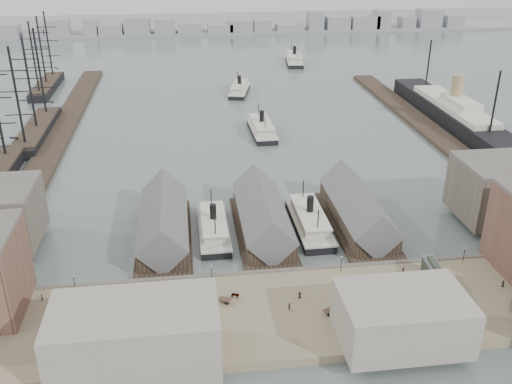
{
  "coord_description": "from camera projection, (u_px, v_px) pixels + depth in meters",
  "views": [
    {
      "loc": [
        -19.22,
        -115.78,
        74.63
      ],
      "look_at": [
        0.0,
        30.0,
        6.0
      ],
      "focal_mm": 40.0,
      "sensor_mm": 36.0,
      "label": 1
    }
  ],
  "objects": [
    {
      "name": "lamp_post_near_e",
      "position": [
        341.0,
        261.0,
        131.35
      ],
      "size": [
        0.44,
        0.44,
        3.92
      ],
      "color": "black",
      "rests_on": "quay"
    },
    {
      "name": "ferry_shed_east",
      "position": [
        357.0,
        212.0,
        154.14
      ],
      "size": [
        14.0,
        42.0,
        12.6
      ],
      "color": "#2D231C",
      "rests_on": "ground"
    },
    {
      "name": "lamp_post_far_w",
      "position": [
        74.0,
        280.0,
        124.25
      ],
      "size": [
        0.44,
        0.44,
        3.92
      ],
      "color": "black",
      "rests_on": "quay"
    },
    {
      "name": "ground",
      "position": [
        272.0,
        266.0,
        137.86
      ],
      "size": [
        900.0,
        900.0,
        0.0
      ],
      "primitive_type": "plane",
      "color": "#53605F",
      "rests_on": "ground"
    },
    {
      "name": "west_wharf",
      "position": [
        57.0,
        138.0,
        219.3
      ],
      "size": [
        10.0,
        220.0,
        1.6
      ],
      "primitive_type": "cube",
      "color": "#2D231C",
      "rests_on": "ground"
    },
    {
      "name": "pedestrian_8",
      "position": [
        423.0,
        275.0,
        129.31
      ],
      "size": [
        0.52,
        0.97,
        1.58
      ],
      "primitive_type": "imported",
      "rotation": [
        0.0,
        0.0,
        4.56
      ],
      "color": "black",
      "rests_on": "quay"
    },
    {
      "name": "horse_cart_left",
      "position": [
        143.0,
        298.0,
        121.44
      ],
      "size": [
        4.7,
        3.32,
        1.51
      ],
      "rotation": [
        0.0,
        0.0,
        1.09
      ],
      "color": "black",
      "rests_on": "quay"
    },
    {
      "name": "lamp_post_near_w",
      "position": [
        211.0,
        270.0,
        127.8
      ],
      "size": [
        0.44,
        0.44,
        3.92
      ],
      "color": "black",
      "rests_on": "quay"
    },
    {
      "name": "pedestrian_3",
      "position": [
        183.0,
        334.0,
        110.73
      ],
      "size": [
        0.99,
        0.86,
        1.6
      ],
      "primitive_type": "imported",
      "rotation": [
        0.0,
        0.0,
        0.62
      ],
      "color": "black",
      "rests_on": "quay"
    },
    {
      "name": "pedestrian_5",
      "position": [
        289.0,
        307.0,
        118.54
      ],
      "size": [
        0.78,
        0.77,
        1.74
      ],
      "primitive_type": "imported",
      "rotation": [
        0.0,
        0.0,
        3.85
      ],
      "color": "black",
      "rests_on": "quay"
    },
    {
      "name": "ferry_shed_center",
      "position": [
        262.0,
        217.0,
        151.06
      ],
      "size": [
        14.0,
        42.0,
        12.6
      ],
      "color": "#2D231C",
      "rests_on": "ground"
    },
    {
      "name": "pedestrian_7",
      "position": [
        416.0,
        308.0,
        117.98
      ],
      "size": [
        1.15,
        1.24,
        1.68
      ],
      "primitive_type": "imported",
      "rotation": [
        0.0,
        0.0,
        5.35
      ],
      "color": "black",
      "rests_on": "quay"
    },
    {
      "name": "lamp_post_far_e",
      "position": [
        465.0,
        252.0,
        134.91
      ],
      "size": [
        0.44,
        0.44,
        3.92
      ],
      "color": "black",
      "rests_on": "quay"
    },
    {
      "name": "ferry_open_near",
      "position": [
        262.0,
        128.0,
        225.01
      ],
      "size": [
        9.18,
        28.29,
        10.03
      ],
      "rotation": [
        0.0,
        0.0,
        0.03
      ],
      "color": "black",
      "rests_on": "ground"
    },
    {
      "name": "warehouse_east_back",
      "position": [
        510.0,
        190.0,
        155.37
      ],
      "size": [
        28.0,
        20.0,
        15.0
      ],
      "primitive_type": "cube",
      "color": "#60564C",
      "rests_on": "east_land"
    },
    {
      "name": "ferry_docked_east",
      "position": [
        309.0,
        221.0,
        154.26
      ],
      "size": [
        8.54,
        28.45,
        10.16
      ],
      "color": "black",
      "rests_on": "ground"
    },
    {
      "name": "ocean_steamer",
      "position": [
        453.0,
        113.0,
        236.61
      ],
      "size": [
        13.86,
        101.28,
        20.26
      ],
      "color": "black",
      "rests_on": "ground"
    },
    {
      "name": "east_wharf",
      "position": [
        430.0,
        130.0,
        227.62
      ],
      "size": [
        10.0,
        180.0,
        1.6
      ],
      "primitive_type": "cube",
      "color": "#2D231C",
      "rests_on": "ground"
    },
    {
      "name": "seawall",
      "position": [
        276.0,
        274.0,
        132.7
      ],
      "size": [
        180.0,
        1.2,
        2.3
      ],
      "primitive_type": "cube",
      "color": "#59544C",
      "rests_on": "ground"
    },
    {
      "name": "tram",
      "position": [
        435.0,
        276.0,
        126.84
      ],
      "size": [
        3.8,
        11.53,
        4.04
      ],
      "rotation": [
        0.0,
        0.0,
        -0.08
      ],
      "color": "black",
      "rests_on": "quay"
    },
    {
      "name": "pedestrian_9",
      "position": [
        503.0,
        284.0,
        126.28
      ],
      "size": [
        0.61,
        0.84,
        1.59
      ],
      "primitive_type": "imported",
      "rotation": [
        0.0,
        0.0,
        4.58
      ],
      "color": "black",
      "rests_on": "quay"
    },
    {
      "name": "far_shore",
      "position": [
        201.0,
        28.0,
        436.15
      ],
      "size": [
        500.0,
        40.0,
        15.72
      ],
      "color": "gray",
      "rests_on": "ground"
    },
    {
      "name": "horse_cart_right",
      "position": [
        340.0,
        312.0,
        116.91
      ],
      "size": [
        4.85,
        2.89,
        1.63
      ],
      "rotation": [
        0.0,
        0.0,
        1.88
      ],
      "color": "black",
      "rests_on": "quay"
    },
    {
      "name": "ferry_shed_west",
      "position": [
        163.0,
        223.0,
        147.98
      ],
      "size": [
        14.0,
        42.0,
        12.6
      ],
      "color": "#2D231C",
      "rests_on": "ground"
    },
    {
      "name": "street_bldg_west",
      "position": [
        136.0,
        336.0,
        102.17
      ],
      "size": [
        30.0,
        16.0,
        12.0
      ],
      "primitive_type": "cube",
      "color": "gray",
      "rests_on": "quay"
    },
    {
      "name": "street_bldg_center",
      "position": [
        402.0,
        318.0,
        108.52
      ],
      "size": [
        24.0,
        16.0,
        10.0
      ],
      "primitive_type": "cube",
      "color": "gray",
      "rests_on": "quay"
    },
    {
      "name": "ferry_docked_west",
      "position": [
        214.0,
        227.0,
        151.26
      ],
      "size": [
        7.87,
        26.25,
        9.37
      ],
      "color": "black",
      "rests_on": "ground"
    },
    {
      "name": "ferry_open_mid",
      "position": [
        239.0,
        89.0,
        279.97
      ],
      "size": [
        13.66,
        27.17,
        9.31
      ],
      "rotation": [
        0.0,
        0.0,
        -0.23
      ],
      "color": "black",
      "rests_on": "ground"
    },
    {
      "name": "pedestrian_0",
      "position": [
        42.0,
        297.0,
        121.56
      ],
      "size": [
        0.45,
        0.6,
        1.61
      ],
      "primitive_type": "imported",
      "rotation": [
        0.0,
        0.0,
        4.75
      ],
      "color": "black",
      "rests_on": "quay"
    },
    {
      "name": "sailing_ship_mid",
      "position": [
        37.0,
        129.0,
        222.39
      ],
      "size": [
        9.34,
        53.98,
        38.41
      ],
      "color": "black",
      "rests_on": "ground"
    },
    {
      "name": "pedestrian_2",
      "position": [
        191.0,
        292.0,
        123.29
      ],
      "size": [
        1.19,
        1.0,
        1.59
      ],
      "primitive_type": "imported",
      "rotation": [
        0.0,
        0.0,
        2.67
      ],
      "color": "black",
      "rests_on": "quay"
    },
    {
      "name": "sailing_ship_far",
      "position": [
        47.0,
        85.0,
        285.53
      ],
      "size": [
        8.75,
        48.62,
        35.98
      ],
      "color": "black",
      "rests_on": "ground"
    },
    {
      "name": "pedestrian_6",
      "position": [
        404.0,
        270.0,
        131.12
      ],
      "size": [
        0.99,
        1.0,
        1.63
      ],
      "primitive_type": "imported",
      "rotation": [
        0.0,
        0.0,
        0.82
      ],
      "color": "black",
      "rests_on": "quay"
    },
    {
      "name": "horse_cart_center",
      "position": [
        232.0,
        297.0,
        121.67
      ],
      "size": [
        4.92,
        3.34,
        1.72
      ],
      "rotation": [
        0.0,
        0.0,
        1.09
      ],
      "color": "black",
      "rests_on": "quay"
    },
    {
      "name": "pedestrian_4",
      "position": [
        300.0,
        295.0,
        122.45
      ],
      "size": [
        0.83,
        0.6,
        1.57
      ],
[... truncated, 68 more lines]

